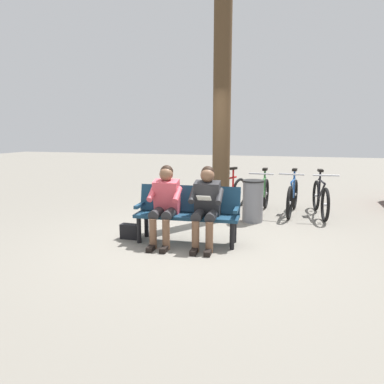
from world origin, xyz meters
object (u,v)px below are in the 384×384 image
at_px(litter_bin, 253,201).
at_px(bicycle_blue, 320,198).
at_px(bicycle_green, 292,197).
at_px(bicycle_purple, 263,196).
at_px(bench, 188,210).
at_px(handbag, 130,231).
at_px(bicycle_silver, 229,194).
at_px(person_companion, 165,201).
at_px(tree_trunk, 222,115).
at_px(person_reading, 206,203).

relative_size(litter_bin, bicycle_blue, 0.48).
xyz_separation_m(bicycle_blue, bicycle_green, (0.55, -0.01, 0.00)).
bearing_deg(bicycle_purple, bicycle_blue, 96.07).
distance_m(bench, bicycle_blue, 3.19).
height_order(handbag, bicycle_silver, bicycle_silver).
relative_size(bench, bicycle_green, 0.97).
bearing_deg(bicycle_silver, bicycle_green, 112.19).
distance_m(person_companion, handbag, 0.83).
bearing_deg(litter_bin, tree_trunk, 3.45).
bearing_deg(bicycle_blue, bicycle_silver, -94.03).
xyz_separation_m(bicycle_blue, bicycle_silver, (1.88, 0.06, 0.00)).
distance_m(person_companion, tree_trunk, 2.20).
bearing_deg(bicycle_blue, bench, -47.54).
xyz_separation_m(bench, bicycle_blue, (-2.12, -2.38, -0.15)).
relative_size(person_companion, tree_trunk, 0.30).
height_order(tree_trunk, bicycle_green, tree_trunk).
bearing_deg(person_reading, bicycle_green, -119.30).
bearing_deg(person_companion, bicycle_purple, -120.40).
xyz_separation_m(bicycle_blue, bicycle_purple, (1.15, 0.06, 0.00)).
height_order(person_reading, handbag, person_reading).
relative_size(bicycle_blue, bicycle_silver, 1.04).
distance_m(bench, bicycle_green, 2.86).
distance_m(person_companion, bicycle_purple, 2.82).
xyz_separation_m(bench, litter_bin, (-0.84, -1.52, -0.11)).
bearing_deg(tree_trunk, bicycle_green, -146.01).
distance_m(bicycle_blue, bicycle_silver, 1.88).
relative_size(handbag, bicycle_purple, 0.18).
bearing_deg(litter_bin, handbag, 42.92).
height_order(bench, bicycle_blue, bicycle_blue).
distance_m(litter_bin, bicycle_purple, 0.81).
xyz_separation_m(handbag, tree_trunk, (-1.16, -1.62, 1.88)).
bearing_deg(bicycle_blue, person_reading, -41.20).
relative_size(person_reading, handbag, 4.00).
bearing_deg(bicycle_green, bicycle_purple, -76.87).
xyz_separation_m(bicycle_green, bicycle_purple, (0.60, 0.08, 0.00)).
xyz_separation_m(person_companion, handbag, (0.62, -0.05, -0.54)).
height_order(person_companion, bicycle_silver, person_companion).
distance_m(bench, person_companion, 0.39).
bearing_deg(bicycle_purple, bicycle_silver, -87.47).
bearing_deg(bicycle_blue, person_companion, -49.35).
relative_size(bicycle_purple, bicycle_silver, 1.05).
bearing_deg(bicycle_silver, litter_bin, 56.10).
relative_size(handbag, bicycle_blue, 0.18).
relative_size(person_reading, person_companion, 1.00).
distance_m(tree_trunk, bicycle_purple, 1.99).
relative_size(bicycle_green, bicycle_purple, 1.00).
relative_size(bench, bicycle_silver, 1.01).
bearing_deg(person_reading, bicycle_purple, -107.86).
bearing_deg(bench, person_reading, 152.71).
height_order(tree_trunk, bicycle_silver, tree_trunk).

